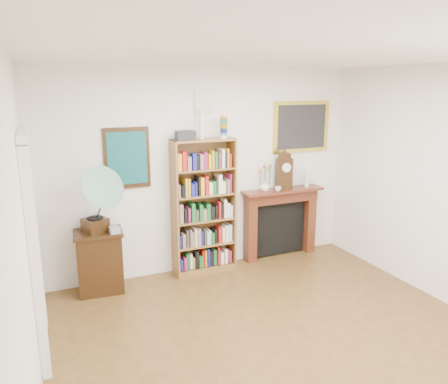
{
  "coord_description": "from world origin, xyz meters",
  "views": [
    {
      "loc": [
        -2.12,
        -3.03,
        2.55
      ],
      "look_at": [
        -0.09,
        1.6,
        1.31
      ],
      "focal_mm": 35.0,
      "sensor_mm": 36.0,
      "label": 1
    }
  ],
  "objects_px": {
    "bookshelf": "(204,199)",
    "teacup": "(278,189)",
    "side_cabinet": "(100,262)",
    "mantel_clock": "(284,172)",
    "gramophone": "(95,196)",
    "fireplace": "(280,217)",
    "bottle_right": "(307,180)",
    "bottle_left": "(307,179)",
    "cd_stack": "(115,230)",
    "flower_vase": "(265,186)"
  },
  "relations": [
    {
      "from": "bookshelf",
      "to": "gramophone",
      "type": "relative_size",
      "value": 2.49
    },
    {
      "from": "fireplace",
      "to": "gramophone",
      "type": "relative_size",
      "value": 1.46
    },
    {
      "from": "bottle_right",
      "to": "fireplace",
      "type": "bearing_deg",
      "value": 177.33
    },
    {
      "from": "bookshelf",
      "to": "fireplace",
      "type": "relative_size",
      "value": 1.71
    },
    {
      "from": "cd_stack",
      "to": "mantel_clock",
      "type": "height_order",
      "value": "mantel_clock"
    },
    {
      "from": "bookshelf",
      "to": "cd_stack",
      "type": "bearing_deg",
      "value": -170.31
    },
    {
      "from": "side_cabinet",
      "to": "fireplace",
      "type": "bearing_deg",
      "value": 8.0
    },
    {
      "from": "teacup",
      "to": "bottle_right",
      "type": "xyz_separation_m",
      "value": [
        0.58,
        0.12,
        0.06
      ]
    },
    {
      "from": "teacup",
      "to": "bottle_left",
      "type": "distance_m",
      "value": 0.55
    },
    {
      "from": "gramophone",
      "to": "mantel_clock",
      "type": "relative_size",
      "value": 1.62
    },
    {
      "from": "mantel_clock",
      "to": "flower_vase",
      "type": "bearing_deg",
      "value": -171.82
    },
    {
      "from": "cd_stack",
      "to": "teacup",
      "type": "bearing_deg",
      "value": 3.38
    },
    {
      "from": "bookshelf",
      "to": "gramophone",
      "type": "xyz_separation_m",
      "value": [
        -1.45,
        -0.18,
        0.24
      ]
    },
    {
      "from": "flower_vase",
      "to": "gramophone",
      "type": "bearing_deg",
      "value": -175.15
    },
    {
      "from": "fireplace",
      "to": "gramophone",
      "type": "distance_m",
      "value": 2.8
    },
    {
      "from": "fireplace",
      "to": "teacup",
      "type": "height_order",
      "value": "teacup"
    },
    {
      "from": "flower_vase",
      "to": "fireplace",
      "type": "bearing_deg",
      "value": 9.61
    },
    {
      "from": "mantel_clock",
      "to": "bottle_left",
      "type": "distance_m",
      "value": 0.42
    },
    {
      "from": "fireplace",
      "to": "bottle_left",
      "type": "bearing_deg",
      "value": -9.66
    },
    {
      "from": "fireplace",
      "to": "cd_stack",
      "type": "bearing_deg",
      "value": -172.75
    },
    {
      "from": "side_cabinet",
      "to": "bottle_left",
      "type": "xyz_separation_m",
      "value": [
        3.09,
        0.06,
        0.78
      ]
    },
    {
      "from": "fireplace",
      "to": "teacup",
      "type": "xyz_separation_m",
      "value": [
        -0.14,
        -0.14,
        0.48
      ]
    },
    {
      "from": "mantel_clock",
      "to": "gramophone",
      "type": "bearing_deg",
      "value": -166.76
    },
    {
      "from": "fireplace",
      "to": "flower_vase",
      "type": "bearing_deg",
      "value": -169.55
    },
    {
      "from": "bottle_left",
      "to": "mantel_clock",
      "type": "bearing_deg",
      "value": 177.33
    },
    {
      "from": "flower_vase",
      "to": "bottle_left",
      "type": "xyz_separation_m",
      "value": [
        0.71,
        -0.02,
        0.05
      ]
    },
    {
      "from": "fireplace",
      "to": "mantel_clock",
      "type": "distance_m",
      "value": 0.7
    },
    {
      "from": "bookshelf",
      "to": "flower_vase",
      "type": "bearing_deg",
      "value": 2.19
    },
    {
      "from": "flower_vase",
      "to": "bottle_left",
      "type": "relative_size",
      "value": 0.6
    },
    {
      "from": "cd_stack",
      "to": "flower_vase",
      "type": "distance_m",
      "value": 2.23
    },
    {
      "from": "fireplace",
      "to": "bottle_right",
      "type": "xyz_separation_m",
      "value": [
        0.44,
        -0.02,
        0.54
      ]
    },
    {
      "from": "mantel_clock",
      "to": "teacup",
      "type": "relative_size",
      "value": 5.81
    },
    {
      "from": "bookshelf",
      "to": "teacup",
      "type": "distance_m",
      "value": 1.12
    },
    {
      "from": "gramophone",
      "to": "bottle_right",
      "type": "relative_size",
      "value": 4.3
    },
    {
      "from": "gramophone",
      "to": "mantel_clock",
      "type": "xyz_separation_m",
      "value": [
        2.72,
        0.2,
        0.03
      ]
    },
    {
      "from": "bookshelf",
      "to": "teacup",
      "type": "relative_size",
      "value": 23.46
    },
    {
      "from": "side_cabinet",
      "to": "teacup",
      "type": "distance_m",
      "value": 2.64
    },
    {
      "from": "bookshelf",
      "to": "mantel_clock",
      "type": "bearing_deg",
      "value": 1.56
    },
    {
      "from": "side_cabinet",
      "to": "teacup",
      "type": "bearing_deg",
      "value": 4.99
    },
    {
      "from": "teacup",
      "to": "bottle_right",
      "type": "height_order",
      "value": "bottle_right"
    },
    {
      "from": "side_cabinet",
      "to": "flower_vase",
      "type": "relative_size",
      "value": 5.54
    },
    {
      "from": "side_cabinet",
      "to": "fireplace",
      "type": "relative_size",
      "value": 0.63
    },
    {
      "from": "side_cabinet",
      "to": "mantel_clock",
      "type": "height_order",
      "value": "mantel_clock"
    },
    {
      "from": "bookshelf",
      "to": "side_cabinet",
      "type": "relative_size",
      "value": 2.69
    },
    {
      "from": "mantel_clock",
      "to": "teacup",
      "type": "height_order",
      "value": "mantel_clock"
    },
    {
      "from": "cd_stack",
      "to": "bottle_left",
      "type": "distance_m",
      "value": 2.93
    },
    {
      "from": "bottle_left",
      "to": "flower_vase",
      "type": "bearing_deg",
      "value": 178.13
    },
    {
      "from": "side_cabinet",
      "to": "teacup",
      "type": "height_order",
      "value": "teacup"
    },
    {
      "from": "side_cabinet",
      "to": "mantel_clock",
      "type": "distance_m",
      "value": 2.85
    },
    {
      "from": "bottle_left",
      "to": "bottle_right",
      "type": "height_order",
      "value": "bottle_left"
    }
  ]
}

